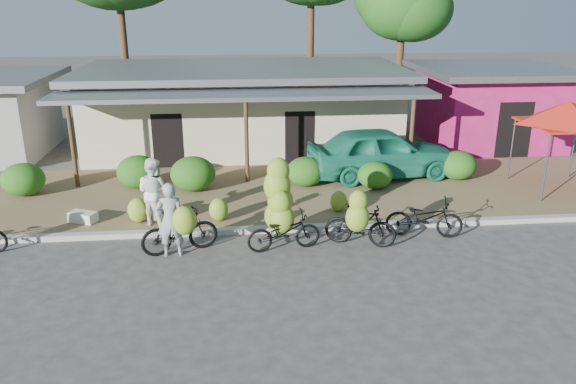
% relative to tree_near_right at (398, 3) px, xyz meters
% --- Properties ---
extents(ground, '(100.00, 100.00, 0.00)m').
position_rel_tree_near_right_xyz_m(ground, '(-7.31, -14.61, -5.75)').
color(ground, '#3D3B38').
rests_on(ground, ground).
extents(sidewalk, '(60.00, 6.00, 0.12)m').
position_rel_tree_near_right_xyz_m(sidewalk, '(-7.31, -9.61, -5.69)').
color(sidewalk, brown).
rests_on(sidewalk, ground).
extents(curb, '(60.00, 0.25, 0.15)m').
position_rel_tree_near_right_xyz_m(curb, '(-7.31, -12.61, -5.67)').
color(curb, '#A8A399').
rests_on(curb, ground).
extents(shop_main, '(13.00, 8.50, 3.35)m').
position_rel_tree_near_right_xyz_m(shop_main, '(-7.31, -3.68, -4.02)').
color(shop_main, '#C6B196').
rests_on(shop_main, ground).
extents(shop_pink, '(6.00, 6.00, 3.25)m').
position_rel_tree_near_right_xyz_m(shop_pink, '(3.19, -3.62, -4.07)').
color(shop_pink, '#C11D70').
rests_on(shop_pink, ground).
extents(tree_near_right, '(4.22, 4.02, 7.32)m').
position_rel_tree_near_right_xyz_m(tree_near_right, '(0.00, 0.00, 0.00)').
color(tree_near_right, '#4D371F').
rests_on(tree_near_right, ground).
extents(hedge_0, '(1.33, 1.19, 1.04)m').
position_rel_tree_near_right_xyz_m(hedge_0, '(-14.33, -9.25, -5.11)').
color(hedge_0, '#175212').
rests_on(hedge_0, sidewalk).
extents(hedge_1, '(1.38, 1.24, 1.08)m').
position_rel_tree_near_right_xyz_m(hedge_1, '(-10.86, -8.83, -5.09)').
color(hedge_1, '#175212').
rests_on(hedge_1, sidewalk).
extents(hedge_2, '(1.44, 1.30, 1.12)m').
position_rel_tree_near_right_xyz_m(hedge_2, '(-9.07, -9.30, -5.06)').
color(hedge_2, '#175212').
rests_on(hedge_2, sidewalk).
extents(hedge_3, '(1.25, 1.12, 0.97)m').
position_rel_tree_near_right_xyz_m(hedge_3, '(-5.42, -9.16, -5.14)').
color(hedge_3, '#175212').
rests_on(hedge_3, sidewalk).
extents(hedge_4, '(1.14, 1.03, 0.89)m').
position_rel_tree_near_right_xyz_m(hedge_4, '(-3.20, -9.63, -5.18)').
color(hedge_4, '#175212').
rests_on(hedge_4, sidewalk).
extents(hedge_5, '(1.27, 1.14, 0.99)m').
position_rel_tree_near_right_xyz_m(hedge_5, '(-0.15, -8.97, -5.13)').
color(hedge_5, '#175212').
rests_on(hedge_5, sidewalk).
extents(red_canopy, '(3.50, 3.50, 2.86)m').
position_rel_tree_near_right_xyz_m(red_canopy, '(2.70, -10.21, -3.13)').
color(red_canopy, '#59595E').
rests_on(red_canopy, sidewalk).
extents(bike_left, '(2.00, 1.41, 1.45)m').
position_rel_tree_near_right_xyz_m(bike_left, '(-9.10, -13.76, -5.09)').
color(bike_left, black).
rests_on(bike_left, ground).
extents(bike_center, '(1.95, 1.31, 2.27)m').
position_rel_tree_near_right_xyz_m(bike_center, '(-6.59, -13.52, -4.86)').
color(bike_center, black).
rests_on(bike_center, ground).
extents(bike_right, '(1.90, 1.42, 1.70)m').
position_rel_tree_near_right_xyz_m(bike_right, '(-4.63, -13.82, -5.05)').
color(bike_right, black).
rests_on(bike_right, ground).
extents(bike_far_right, '(2.12, 1.11, 1.06)m').
position_rel_tree_near_right_xyz_m(bike_far_right, '(-2.77, -13.30, -5.22)').
color(bike_far_right, black).
rests_on(bike_far_right, ground).
extents(loose_banana_a, '(0.57, 0.48, 0.71)m').
position_rel_tree_near_right_xyz_m(loose_banana_a, '(-10.42, -11.87, -5.27)').
color(loose_banana_a, '#87A629').
rests_on(loose_banana_a, sidewalk).
extents(loose_banana_b, '(0.53, 0.45, 0.67)m').
position_rel_tree_near_right_xyz_m(loose_banana_b, '(-8.21, -11.97, -5.29)').
color(loose_banana_b, '#87A629').
rests_on(loose_banana_b, sidewalk).
extents(loose_banana_c, '(0.49, 0.42, 0.62)m').
position_rel_tree_near_right_xyz_m(loose_banana_c, '(-4.74, -11.56, -5.32)').
color(loose_banana_c, '#87A629').
rests_on(loose_banana_c, sidewalk).
extents(sack_near, '(0.94, 0.67, 0.30)m').
position_rel_tree_near_right_xyz_m(sack_near, '(-9.66, -11.54, -5.48)').
color(sack_near, silver).
rests_on(sack_near, sidewalk).
extents(sack_far, '(0.84, 0.66, 0.28)m').
position_rel_tree_near_right_xyz_m(sack_far, '(-11.97, -11.68, -5.49)').
color(sack_far, silver).
rests_on(sack_far, sidewalk).
extents(vendor, '(0.71, 0.49, 1.89)m').
position_rel_tree_near_right_xyz_m(vendor, '(-9.31, -13.81, -4.80)').
color(vendor, gray).
rests_on(vendor, ground).
extents(bystander, '(1.15, 1.09, 1.88)m').
position_rel_tree_near_right_xyz_m(bystander, '(-9.94, -12.01, -4.68)').
color(bystander, white).
rests_on(bystander, sidewalk).
extents(teal_van, '(5.31, 2.61, 1.74)m').
position_rel_tree_near_right_xyz_m(teal_van, '(-2.71, -8.41, -4.75)').
color(teal_van, '#1B7B5D').
rests_on(teal_van, sidewalk).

